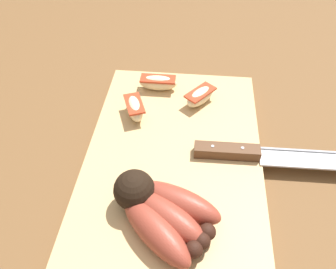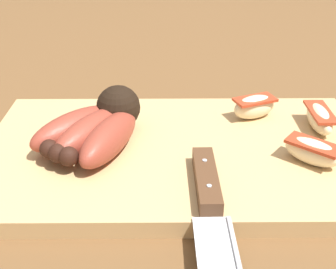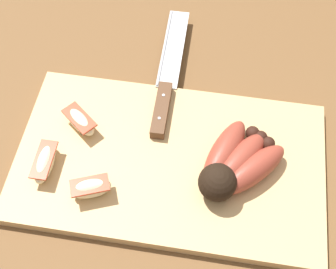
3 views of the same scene
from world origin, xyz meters
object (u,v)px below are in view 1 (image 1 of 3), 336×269
banana_bunch (160,211)px  apple_wedge_near (135,108)px  chefs_knife (258,154)px  apple_wedge_middle (200,96)px  apple_wedge_far (158,83)px

banana_bunch → apple_wedge_near: 0.21m
chefs_knife → apple_wedge_near: bearing=-110.3°
apple_wedge_near → apple_wedge_middle: size_ratio=0.99×
apple_wedge_far → banana_bunch: bearing=7.2°
banana_bunch → apple_wedge_middle: (-0.24, 0.04, -0.01)m
chefs_knife → apple_wedge_near: apple_wedge_near is taller
apple_wedge_near → chefs_knife: bearing=69.7°
chefs_knife → apple_wedge_middle: (-0.12, -0.09, 0.01)m
apple_wedge_near → apple_wedge_far: bearing=158.0°
apple_wedge_far → apple_wedge_middle: bearing=67.7°
apple_wedge_near → apple_wedge_middle: apple_wedge_near is taller
apple_wedge_near → apple_wedge_middle: (-0.04, 0.11, -0.00)m
chefs_knife → apple_wedge_middle: size_ratio=4.28×
banana_bunch → apple_wedge_far: size_ratio=2.10×
banana_bunch → chefs_knife: bearing=132.1°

